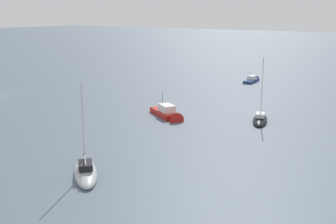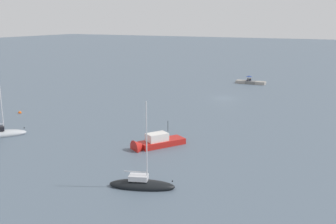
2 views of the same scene
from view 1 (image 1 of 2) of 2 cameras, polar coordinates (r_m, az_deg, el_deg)
ground_plane at (r=76.64m, az=-22.01°, el=2.38°), size 500.00×500.00×0.00m
sailboat_black_mid at (r=53.96m, az=12.56°, el=-1.04°), size 6.40×3.71×8.46m
sailboat_grey_far at (r=36.53m, az=-11.28°, el=-8.12°), size 5.92×6.25×8.32m
motorboat_navy_near at (r=84.36m, az=11.51°, el=4.28°), size 5.35×1.96×2.95m
motorboat_red_mid at (r=54.82m, az=0.02°, el=-0.37°), size 5.30×6.78×3.76m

